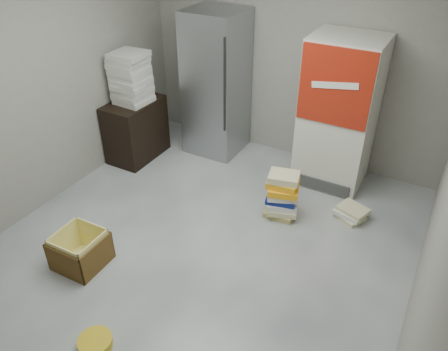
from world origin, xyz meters
TOP-DOWN VIEW (x-y plane):
  - ground at (0.00, 0.00)m, footprint 5.00×5.00m
  - room_shell at (0.00, 0.00)m, footprint 4.04×5.04m
  - steel_fridge at (-0.90, 2.13)m, footprint 0.70×0.72m
  - coke_cooler at (0.75, 2.12)m, footprint 0.80×0.73m
  - wood_shelf at (-1.73, 1.40)m, footprint 0.50×0.80m
  - supply_box_stack at (-1.72, 1.40)m, footprint 0.44×0.42m
  - phonebook_stack_main at (0.51, 1.11)m, footprint 0.41×0.36m
  - phonebook_stack_side at (1.21, 1.45)m, footprint 0.41×0.36m
  - cardboard_box at (-0.90, -0.53)m, footprint 0.46×0.46m
  - bucket_lid at (-0.14, -1.18)m, footprint 0.37×0.37m

SIDE VIEW (x-z plane):
  - ground at x=0.00m, z-range 0.00..0.00m
  - bucket_lid at x=-0.14m, z-range 0.00..0.07m
  - phonebook_stack_side at x=1.21m, z-range 0.00..0.14m
  - cardboard_box at x=-0.90m, z-range -0.03..0.33m
  - phonebook_stack_main at x=0.51m, z-range 0.00..0.55m
  - wood_shelf at x=-1.73m, z-range 0.00..0.80m
  - coke_cooler at x=0.75m, z-range 0.00..1.80m
  - steel_fridge at x=-0.90m, z-range 0.00..1.90m
  - supply_box_stack at x=-1.72m, z-range 0.80..1.45m
  - room_shell at x=0.00m, z-range 0.39..3.21m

